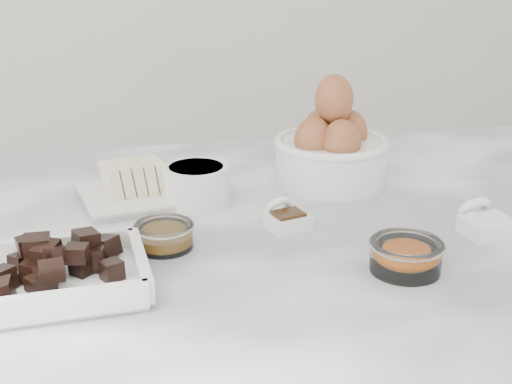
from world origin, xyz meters
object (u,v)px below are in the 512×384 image
Objects in this scene: chocolate_dish at (54,272)px; zest_bowl at (406,255)px; egg_bowl at (331,149)px; vanilla_spoon at (286,217)px; honey_bowl at (164,235)px; sugar_ramekin at (196,184)px; butter_plate at (131,187)px; salt_spoon at (484,222)px.

chocolate_dish is 0.39m from zest_bowl.
egg_bowl reaches higher than vanilla_spoon.
honey_bowl is 0.29m from zest_bowl.
egg_bowl is at bearing 13.49° from sugar_ramekin.
chocolate_dish reaches higher than zest_bowl.
chocolate_dish is 1.26× the size of butter_plate.
egg_bowl is 2.04× the size of zest_bowl.
honey_bowl is 0.40m from salt_spoon.
zest_bowl is at bearing -149.76° from salt_spoon.
salt_spoon is (0.44, -0.20, -0.01)m from butter_plate.
honey_bowl is at bearing 35.46° from chocolate_dish.
honey_bowl is at bearing 175.22° from salt_spoon.
butter_plate is at bearing 137.11° from zest_bowl.
egg_bowl reaches higher than honey_bowl.
chocolate_dish is at bearing -109.43° from butter_plate.
sugar_ramekin is at bearing 129.64° from zest_bowl.
zest_bowl is at bearing -50.36° from sugar_ramekin.
egg_bowl is 0.26m from salt_spoon.
vanilla_spoon is (0.28, 0.12, -0.01)m from chocolate_dish.
egg_bowl is 0.19m from vanilla_spoon.
chocolate_dish is 1.20× the size of egg_bowl.
egg_bowl reaches higher than sugar_ramekin.
vanilla_spoon is at bearing 23.25° from chocolate_dish.
salt_spoon is (0.24, -0.07, 0.00)m from vanilla_spoon.
egg_bowl reaches higher than zest_bowl.
sugar_ramekin is at bearing 135.25° from vanilla_spoon.
sugar_ramekin is 0.33m from zest_bowl.
vanilla_spoon is at bearing 11.90° from honey_bowl.
egg_bowl is 2.17× the size of salt_spoon.
salt_spoon is (0.14, -0.22, -0.04)m from egg_bowl.
honey_bowl is (0.12, 0.09, -0.01)m from chocolate_dish.
zest_bowl reaches higher than honey_bowl.
chocolate_dish is at bearing -128.58° from sugar_ramekin.
salt_spoon is (0.40, -0.03, -0.00)m from honey_bowl.
chocolate_dish is 2.44× the size of zest_bowl.
vanilla_spoon is (0.16, 0.03, -0.00)m from honey_bowl.
egg_bowl is at bearing 89.71° from zest_bowl.
butter_plate reaches higher than salt_spoon.
salt_spoon is at bearing -26.09° from sugar_ramekin.
vanilla_spoon is at bearing -44.75° from sugar_ramekin.
butter_plate is 0.41m from zest_bowl.
sugar_ramekin is 1.27× the size of vanilla_spoon.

